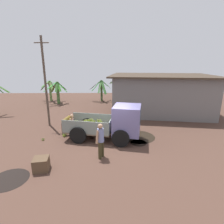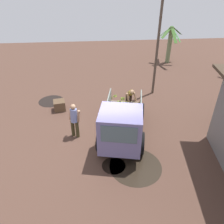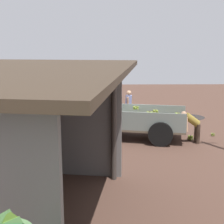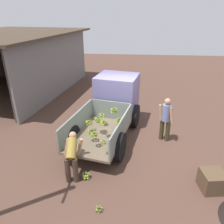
{
  "view_description": "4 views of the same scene",
  "coord_description": "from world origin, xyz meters",
  "px_view_note": "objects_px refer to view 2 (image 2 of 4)",
  "views": [
    {
      "loc": [
        0.04,
        -9.32,
        4.41
      ],
      "look_at": [
        0.2,
        1.22,
        1.5
      ],
      "focal_mm": 28.0,
      "sensor_mm": 36.0,
      "label": 1
    },
    {
      "loc": [
        7.97,
        -0.73,
        6.52
      ],
      "look_at": [
        -0.07,
        0.02,
        1.44
      ],
      "focal_mm": 35.0,
      "sensor_mm": 36.0,
      "label": 2
    },
    {
      "loc": [
        0.72,
        13.32,
        3.88
      ],
      "look_at": [
        0.49,
        1.28,
        1.29
      ],
      "focal_mm": 50.0,
      "sensor_mm": 36.0,
      "label": 3
    },
    {
      "loc": [
        -7.8,
        -0.35,
        4.56
      ],
      "look_at": [
        -0.06,
        0.37,
        0.95
      ],
      "focal_mm": 35.0,
      "sensor_mm": 36.0,
      "label": 4
    }
  ],
  "objects_px": {
    "person_worker_loading": "(130,96)",
    "wooden_crate_0": "(60,105)",
    "person_foreground_visitor": "(74,119)",
    "banana_bunch_on_ground_0": "(111,97)",
    "banana_bunch_on_ground_1": "(123,106)",
    "cargo_truck": "(121,126)",
    "utility_pole": "(158,43)"
  },
  "relations": [
    {
      "from": "person_worker_loading",
      "to": "wooden_crate_0",
      "type": "relative_size",
      "value": 2.12
    },
    {
      "from": "person_foreground_visitor",
      "to": "banana_bunch_on_ground_0",
      "type": "distance_m",
      "value": 4.17
    },
    {
      "from": "banana_bunch_on_ground_1",
      "to": "person_foreground_visitor",
      "type": "bearing_deg",
      "value": -46.86
    },
    {
      "from": "cargo_truck",
      "to": "person_worker_loading",
      "type": "relative_size",
      "value": 3.54
    },
    {
      "from": "cargo_truck",
      "to": "utility_pole",
      "type": "distance_m",
      "value": 6.1
    },
    {
      "from": "banana_bunch_on_ground_0",
      "to": "banana_bunch_on_ground_1",
      "type": "xyz_separation_m",
      "value": [
        1.14,
        0.56,
        0.03
      ]
    },
    {
      "from": "utility_pole",
      "to": "person_foreground_visitor",
      "type": "relative_size",
      "value": 3.6
    },
    {
      "from": "banana_bunch_on_ground_0",
      "to": "person_worker_loading",
      "type": "bearing_deg",
      "value": 38.25
    },
    {
      "from": "cargo_truck",
      "to": "wooden_crate_0",
      "type": "xyz_separation_m",
      "value": [
        -3.48,
        -3.04,
        -0.84
      ]
    },
    {
      "from": "person_foreground_visitor",
      "to": "person_worker_loading",
      "type": "distance_m",
      "value": 3.78
    },
    {
      "from": "cargo_truck",
      "to": "wooden_crate_0",
      "type": "height_order",
      "value": "cargo_truck"
    },
    {
      "from": "banana_bunch_on_ground_1",
      "to": "wooden_crate_0",
      "type": "relative_size",
      "value": 0.44
    },
    {
      "from": "banana_bunch_on_ground_0",
      "to": "wooden_crate_0",
      "type": "distance_m",
      "value": 3.21
    },
    {
      "from": "person_foreground_visitor",
      "to": "banana_bunch_on_ground_1",
      "type": "bearing_deg",
      "value": -19.93
    },
    {
      "from": "utility_pole",
      "to": "cargo_truck",
      "type": "bearing_deg",
      "value": -28.5
    },
    {
      "from": "banana_bunch_on_ground_1",
      "to": "wooden_crate_0",
      "type": "distance_m",
      "value": 3.59
    },
    {
      "from": "cargo_truck",
      "to": "banana_bunch_on_ground_0",
      "type": "xyz_separation_m",
      "value": [
        -4.53,
        -0.02,
        -1.04
      ]
    },
    {
      "from": "banana_bunch_on_ground_1",
      "to": "banana_bunch_on_ground_0",
      "type": "bearing_deg",
      "value": -153.74
    },
    {
      "from": "person_foreground_visitor",
      "to": "utility_pole",
      "type": "bearing_deg",
      "value": -22.62
    },
    {
      "from": "cargo_truck",
      "to": "wooden_crate_0",
      "type": "relative_size",
      "value": 7.51
    },
    {
      "from": "cargo_truck",
      "to": "utility_pole",
      "type": "bearing_deg",
      "value": 163.46
    },
    {
      "from": "person_worker_loading",
      "to": "banana_bunch_on_ground_1",
      "type": "xyz_separation_m",
      "value": [
        -0.08,
        -0.4,
        -0.68
      ]
    },
    {
      "from": "utility_pole",
      "to": "banana_bunch_on_ground_0",
      "type": "distance_m",
      "value": 4.19
    },
    {
      "from": "banana_bunch_on_ground_0",
      "to": "person_foreground_visitor",
      "type": "bearing_deg",
      "value": -29.56
    },
    {
      "from": "cargo_truck",
      "to": "person_foreground_visitor",
      "type": "relative_size",
      "value": 2.71
    },
    {
      "from": "banana_bunch_on_ground_0",
      "to": "wooden_crate_0",
      "type": "xyz_separation_m",
      "value": [
        1.05,
        -3.03,
        0.2
      ]
    },
    {
      "from": "cargo_truck",
      "to": "person_foreground_visitor",
      "type": "xyz_separation_m",
      "value": [
        -0.98,
        -2.03,
        -0.16
      ]
    },
    {
      "from": "utility_pole",
      "to": "banana_bunch_on_ground_0",
      "type": "relative_size",
      "value": 32.84
    },
    {
      "from": "wooden_crate_0",
      "to": "utility_pole",
      "type": "bearing_deg",
      "value": 105.14
    },
    {
      "from": "person_worker_loading",
      "to": "banana_bunch_on_ground_0",
      "type": "bearing_deg",
      "value": -147.59
    },
    {
      "from": "banana_bunch_on_ground_0",
      "to": "banana_bunch_on_ground_1",
      "type": "bearing_deg",
      "value": 26.26
    },
    {
      "from": "cargo_truck",
      "to": "utility_pole",
      "type": "relative_size",
      "value": 0.75
    }
  ]
}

